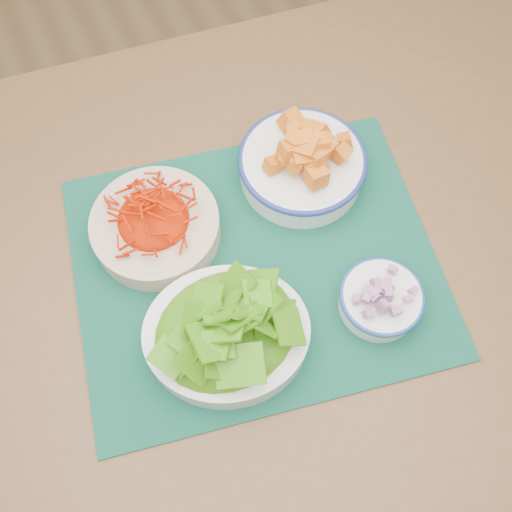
{
  "coord_description": "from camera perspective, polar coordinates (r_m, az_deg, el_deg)",
  "views": [
    {
      "loc": [
        0.15,
        -0.15,
        1.52
      ],
      "look_at": [
        0.3,
        0.17,
        0.78
      ],
      "focal_mm": 40.0,
      "sensor_mm": 36.0,
      "label": 1
    }
  ],
  "objects": [
    {
      "name": "ground",
      "position": [
        1.53,
        -7.99,
        -22.47
      ],
      "size": [
        4.0,
        4.0,
        0.0
      ],
      "primitive_type": "plane",
      "color": "#A57D4F",
      "rests_on": "ground"
    },
    {
      "name": "placemat",
      "position": [
        0.84,
        -0.0,
        -0.93
      ],
      "size": [
        0.6,
        0.52,
        0.0
      ],
      "primitive_type": "cube",
      "rotation": [
        0.0,
        0.0,
        -0.19
      ],
      "color": "#073025",
      "rests_on": "table"
    },
    {
      "name": "table",
      "position": [
        0.93,
        -1.01,
        -1.6
      ],
      "size": [
        1.44,
        1.06,
        0.75
      ],
      "rotation": [
        0.0,
        0.0,
        -0.13
      ],
      "color": "brown",
      "rests_on": "ground"
    },
    {
      "name": "squash_bowl",
      "position": [
        0.87,
        4.69,
        9.65
      ],
      "size": [
        0.22,
        0.22,
        0.1
      ],
      "rotation": [
        0.0,
        0.0,
        0.14
      ],
      "color": "white",
      "rests_on": "placemat"
    },
    {
      "name": "onion_bowl",
      "position": [
        0.8,
        12.41,
        -4.12
      ],
      "size": [
        0.14,
        0.14,
        0.06
      ],
      "rotation": [
        0.0,
        0.0,
        -0.29
      ],
      "color": "white",
      "rests_on": "placemat"
    },
    {
      "name": "lettuce_bowl",
      "position": [
        0.75,
        -3.01,
        -7.38
      ],
      "size": [
        0.27,
        0.25,
        0.1
      ],
      "rotation": [
        0.0,
        0.0,
        -0.35
      ],
      "color": "white",
      "rests_on": "placemat"
    },
    {
      "name": "carrot_bowl",
      "position": [
        0.84,
        -10.11,
        3.28
      ],
      "size": [
        0.19,
        0.19,
        0.08
      ],
      "rotation": [
        0.0,
        0.0,
        0.03
      ],
      "color": "beige",
      "rests_on": "placemat"
    }
  ]
}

